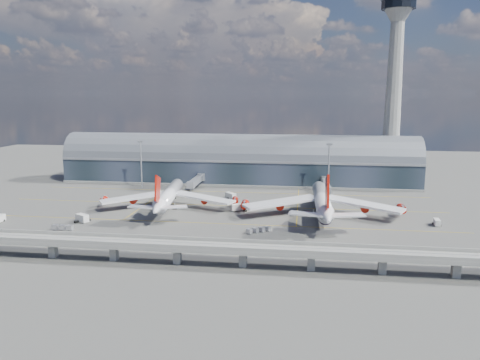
# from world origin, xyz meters

# --- Properties ---
(ground) EXTENTS (500.00, 500.00, 0.00)m
(ground) POSITION_xyz_m (0.00, 0.00, 0.00)
(ground) COLOR #474744
(ground) RESTS_ON ground
(taxi_lines) EXTENTS (200.00, 80.12, 0.01)m
(taxi_lines) POSITION_xyz_m (0.00, 22.11, 0.01)
(taxi_lines) COLOR gold
(taxi_lines) RESTS_ON ground
(terminal) EXTENTS (200.00, 30.00, 28.00)m
(terminal) POSITION_xyz_m (0.00, 77.99, 11.34)
(terminal) COLOR #1D2730
(terminal) RESTS_ON ground
(control_tower) EXTENTS (19.00, 19.00, 103.00)m
(control_tower) POSITION_xyz_m (85.00, 83.00, 51.64)
(control_tower) COLOR gray
(control_tower) RESTS_ON ground
(guideway) EXTENTS (220.00, 8.50, 7.20)m
(guideway) POSITION_xyz_m (-0.00, -55.00, 5.29)
(guideway) COLOR gray
(guideway) RESTS_ON ground
(floodlight_mast_left) EXTENTS (3.00, 0.70, 25.70)m
(floodlight_mast_left) POSITION_xyz_m (-50.00, 55.00, 13.63)
(floodlight_mast_left) COLOR gray
(floodlight_mast_left) RESTS_ON ground
(floodlight_mast_right) EXTENTS (3.00, 0.70, 25.70)m
(floodlight_mast_right) POSITION_xyz_m (50.00, 55.00, 13.63)
(floodlight_mast_right) COLOR gray
(floodlight_mast_right) RESTS_ON ground
(airliner_left) EXTENTS (62.41, 65.64, 20.00)m
(airliner_left) POSITION_xyz_m (-22.20, 11.46, 5.71)
(airliner_left) COLOR white
(airliner_left) RESTS_ON ground
(airliner_right) EXTENTS (68.86, 71.95, 22.86)m
(airliner_right) POSITION_xyz_m (45.23, 7.77, 5.93)
(airliner_right) COLOR white
(airliner_right) RESTS_ON ground
(jet_bridge_left) EXTENTS (4.40, 28.00, 7.25)m
(jet_bridge_left) POSITION_xyz_m (-18.96, 53.12, 5.18)
(jet_bridge_left) COLOR gray
(jet_bridge_left) RESTS_ON ground
(jet_bridge_right) EXTENTS (4.40, 32.00, 7.25)m
(jet_bridge_right) POSITION_xyz_m (48.69, 51.18, 5.18)
(jet_bridge_right) COLOR gray
(jet_bridge_right) RESTS_ON ground
(service_truck_1) EXTENTS (6.15, 4.99, 3.25)m
(service_truck_1) POSITION_xyz_m (-49.89, -15.43, 1.64)
(service_truck_1) COLOR silver
(service_truck_1) RESTS_ON ground
(service_truck_2) EXTENTS (8.42, 6.20, 3.02)m
(service_truck_2) POSITION_xyz_m (10.01, 11.90, 1.57)
(service_truck_2) COLOR silver
(service_truck_2) RESTS_ON ground
(service_truck_3) EXTENTS (2.41, 5.26, 2.48)m
(service_truck_3) POSITION_xyz_m (89.12, -1.14, 1.27)
(service_truck_3) COLOR silver
(service_truck_3) RESTS_ON ground
(service_truck_4) EXTENTS (3.10, 5.60, 3.13)m
(service_truck_4) POSITION_xyz_m (44.28, 15.51, 1.58)
(service_truck_4) COLOR silver
(service_truck_4) RESTS_ON ground
(service_truck_5) EXTENTS (6.21, 6.36, 3.11)m
(service_truck_5) POSITION_xyz_m (2.23, 33.92, 1.59)
(service_truck_5) COLOR silver
(service_truck_5) RESTS_ON ground
(cargo_train_0) EXTENTS (8.39, 2.19, 1.86)m
(cargo_train_0) POSITION_xyz_m (-52.15, -26.79, 0.97)
(cargo_train_0) COLOR gray
(cargo_train_0) RESTS_ON ground
(cargo_train_1) EXTENTS (8.56, 2.75, 1.88)m
(cargo_train_1) POSITION_xyz_m (12.05, -36.89, 0.98)
(cargo_train_1) COLOR gray
(cargo_train_1) RESTS_ON ground
(cargo_train_2) EXTENTS (9.39, 7.15, 1.71)m
(cargo_train_2) POSITION_xyz_m (21.20, -19.72, 0.89)
(cargo_train_2) COLOR gray
(cargo_train_2) RESTS_ON ground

